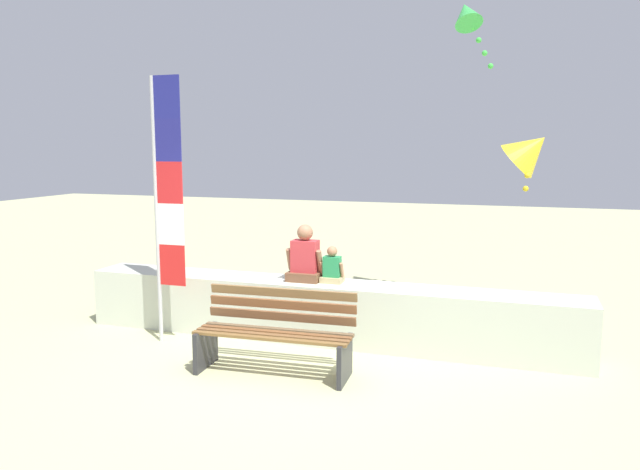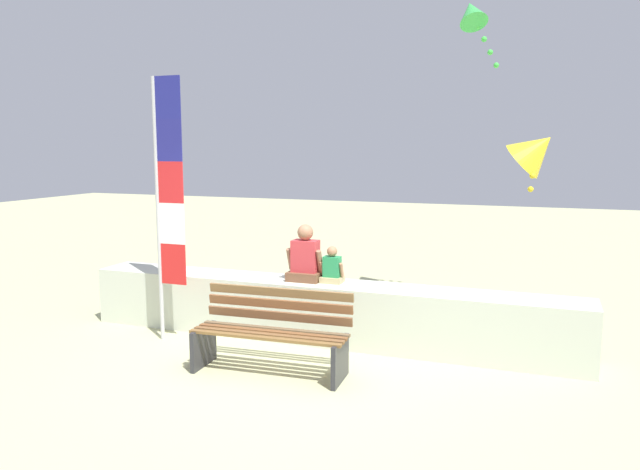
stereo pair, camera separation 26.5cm
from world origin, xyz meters
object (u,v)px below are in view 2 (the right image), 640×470
Objects in this scene: park_bench at (272,334)px; person_child at (332,268)px; flag_banner at (166,193)px; kite_yellow at (536,150)px; kite_green at (472,14)px; person_adult at (305,259)px.

park_bench is 1.36m from person_child.
park_bench is 0.53× the size of flag_banner.
kite_yellow is (2.57, 3.35, 1.98)m from park_bench.
person_child is 2.25m from flag_banner.
kite_green reaches higher than person_child.
kite_green is at bearing 57.74° from person_child.
person_child is 0.45× the size of kite_green.
person_adult is 0.37m from person_child.
park_bench is 1.76× the size of kite_yellow.
person_child reaches higher than park_bench.
person_child is (0.36, 0.00, -0.10)m from person_adult.
person_adult is at bearing 24.27° from flag_banner.
person_adult is 4.28m from kite_green.
kite_green is 1.03× the size of kite_yellow.
person_adult reaches higher than person_child.
person_adult is (-0.10, 1.23, 0.61)m from park_bench.
park_bench is at bearing -102.09° from person_child.
flag_banner is at bearing -159.85° from person_child.
kite_green reaches higher than flag_banner.
person_child is at bearing -137.35° from kite_yellow.
flag_banner is 3.21× the size of kite_green.
kite_green is (1.36, 2.15, 3.38)m from person_child.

